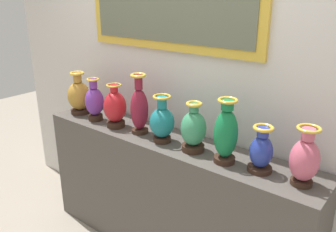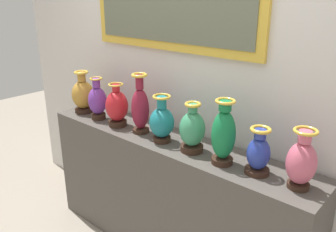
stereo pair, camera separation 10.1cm
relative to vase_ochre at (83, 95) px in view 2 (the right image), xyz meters
name	(u,v)px [view 2 (the right image)]	position (x,y,z in m)	size (l,w,h in m)	color
display_shelf	(168,198)	(0.92, 0.03, -0.63)	(2.16, 0.40, 0.95)	#4C4742
back_wall	(191,80)	(0.92, 0.29, 0.22)	(4.03, 0.14, 2.62)	silver
vase_ochre	(83,95)	(0.00, 0.00, 0.00)	(0.19, 0.19, 0.35)	#382319
vase_violet	(98,101)	(0.23, -0.03, 0.00)	(0.15, 0.15, 0.34)	#382319
vase_crimson	(117,107)	(0.46, -0.02, 0.00)	(0.17, 0.17, 0.33)	#382319
vase_burgundy	(140,108)	(0.69, 0.00, 0.04)	(0.13, 0.13, 0.44)	#382319
vase_teal	(162,122)	(0.91, -0.02, -0.01)	(0.17, 0.17, 0.33)	#382319
vase_jade	(192,130)	(1.16, 0.00, -0.01)	(0.16, 0.16, 0.33)	#382319
vase_emerald	(223,135)	(1.40, -0.02, 0.03)	(0.14, 0.14, 0.40)	#382319
vase_cobalt	(258,153)	(1.61, 0.01, -0.03)	(0.14, 0.14, 0.28)	#382319
vase_rose	(301,162)	(1.85, 0.01, 0.00)	(0.15, 0.15, 0.33)	#382319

